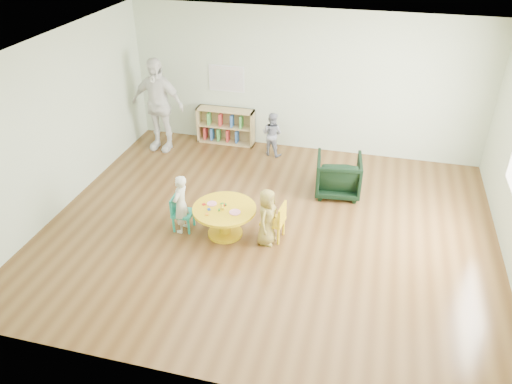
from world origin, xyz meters
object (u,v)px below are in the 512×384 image
armchair (338,175)px  child_right (267,217)px  kid_chair_left (180,212)px  bookshelf (226,126)px  kid_chair_right (276,220)px  child_left (181,204)px  adult_caretaker (158,105)px  toddler (272,134)px  activity_table (225,216)px

armchair → child_right: child_right is taller
kid_chair_left → bookshelf: 3.23m
kid_chair_right → armchair: size_ratio=0.79×
kid_chair_right → child_left: size_ratio=0.64×
child_left → adult_caretaker: (-1.51, 2.65, 0.47)m
armchair → child_left: bearing=31.2°
kid_chair_right → toddler: size_ratio=0.69×
kid_chair_right → toddler: 2.86m
child_right → activity_table: bearing=95.2°
kid_chair_left → bookshelf: (-0.27, 3.22, 0.06)m
armchair → adult_caretaker: bearing=-20.4°
bookshelf → toddler: 1.13m
toddler → adult_caretaker: adult_caretaker is taller
adult_caretaker → child_right: bearing=-37.4°
bookshelf → adult_caretaker: (-1.21, -0.61, 0.58)m
kid_chair_right → bookshelf: bookshelf is taller
child_left → child_right: child_left is taller
activity_table → kid_chair_right: bearing=6.9°
activity_table → bookshelf: bookshelf is taller
child_left → adult_caretaker: adult_caretaker is taller
child_left → child_right: (1.36, 0.03, -0.03)m
armchair → adult_caretaker: size_ratio=0.41×
activity_table → child_left: 0.70m
child_left → child_right: 1.36m
bookshelf → armchair: 2.95m
bookshelf → toddler: (1.08, -0.33, 0.08)m
armchair → child_right: bearing=56.3°
child_right → toddler: (-0.59, 2.90, -0.01)m
kid_chair_left → bookshelf: bookshelf is taller
kid_chair_left → child_left: (0.04, -0.04, 0.18)m
kid_chair_left → kid_chair_right: bearing=92.6°
bookshelf → child_right: bearing=-62.8°
armchair → child_left: size_ratio=0.81×
activity_table → toddler: bearing=88.2°
kid_chair_right → kid_chair_left: bearing=100.3°
kid_chair_left → adult_caretaker: 3.07m
activity_table → bookshelf: 3.35m
activity_table → bookshelf: (-0.99, 3.20, 0.03)m
armchair → child_right: (-0.87, -1.72, 0.10)m
kid_chair_left → armchair: size_ratio=0.74×
kid_chair_right → child_right: 0.21m
armchair → child_left: (-2.23, -1.74, 0.13)m
kid_chair_left → adult_caretaker: adult_caretaker is taller
child_left → kid_chair_right: bearing=102.3°
bookshelf → toddler: size_ratio=1.34×
kid_chair_right → toddler: bearing=20.0°
kid_chair_right → adult_caretaker: size_ratio=0.32×
kid_chair_left → toddler: toddler is taller
activity_table → armchair: size_ratio=1.25×
child_right → toddler: 2.96m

